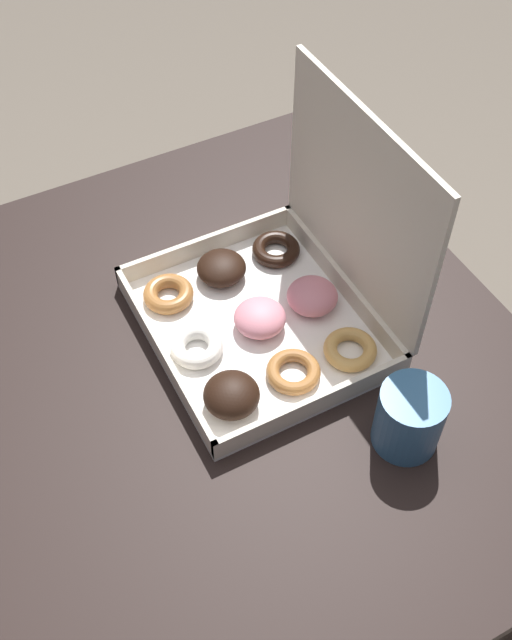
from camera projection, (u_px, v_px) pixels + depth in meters
ground_plane at (237, 566)px, 1.62m from camera, size 8.00×8.00×0.00m
dining_table at (228, 409)px, 1.13m from camera, size 0.93×0.82×0.75m
donut_box at (278, 294)px, 1.05m from camera, size 0.34×0.30×0.32m
coffee_mug at (409, 418)px, 0.93m from camera, size 0.08×0.08×0.10m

